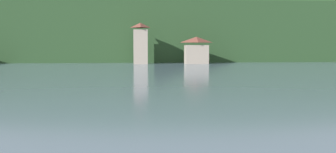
# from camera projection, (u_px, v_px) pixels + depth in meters

# --- Properties ---
(wooded_hillside) EXTENTS (352.00, 47.87, 40.49)m
(wooded_hillside) POSITION_uv_depth(u_px,v_px,m) (170.00, 38.00, 135.41)
(wooded_hillside) COLOR #264223
(wooded_hillside) RESTS_ON ground_plane
(shore_building_central) EXTENTS (3.56, 4.60, 10.02)m
(shore_building_central) POSITION_uv_depth(u_px,v_px,m) (140.00, 44.00, 101.35)
(shore_building_central) COLOR gray
(shore_building_central) RESTS_ON ground_plane
(shore_building_eastcentral) EXTENTS (5.87, 4.31, 6.65)m
(shore_building_eastcentral) POSITION_uv_depth(u_px,v_px,m) (196.00, 51.00, 102.55)
(shore_building_eastcentral) COLOR gray
(shore_building_eastcentral) RESTS_ON ground_plane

